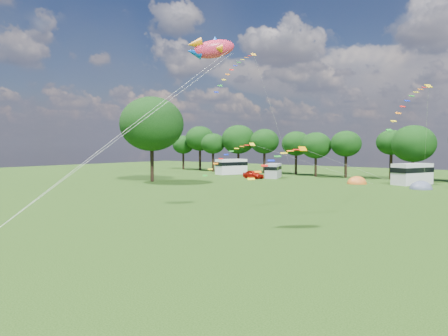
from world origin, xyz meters
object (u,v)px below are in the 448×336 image
Objects in this scene: car_a at (253,174)px; tent_greyblue at (421,189)px; fish_kite at (210,49)px; campervan_a at (231,166)px; big_tree at (152,124)px; campervan_c at (412,173)px; campervan_b at (273,170)px; tent_orange at (357,184)px.

tent_greyblue is (27.20, -1.11, -0.68)m from car_a.
campervan_a is at bearing 75.53° from fish_kite.
campervan_c is at bearing 30.25° from big_tree.
big_tree reaches higher than tent_greyblue.
fish_kite is (21.01, -36.63, 12.19)m from car_a.
car_a is 43.95m from fish_kite.
car_a is at bearing 177.66° from tent_greyblue.
campervan_b is 22.57m from campervan_c.
tent_orange is 9.72m from tent_greyblue.
fish_kite reaches higher than car_a.
campervan_a reaches higher than tent_greyblue.
campervan_c is (33.79, -1.14, 0.06)m from campervan_a.
campervan_b reaches higher than car_a.
campervan_b is 1.74× the size of tent_greyblue.
campervan_c is (33.70, 19.65, -7.38)m from big_tree.
tent_greyblue is (2.72, -6.06, -1.62)m from campervan_c.
fish_kite is (19.04, -39.90, 11.56)m from campervan_b.
campervan_c is (22.51, 1.67, 0.31)m from campervan_b.
campervan_b reaches higher than tent_orange.
campervan_b is 0.81× the size of campervan_c.
tent_orange is 40.03m from fish_kite.
fish_kite reaches higher than tent_orange.
campervan_b is at bearing -16.69° from car_a.
tent_orange is at bearing 30.44° from big_tree.
campervan_c reaches higher than car_a.
fish_kite is (30.32, -42.71, 11.31)m from campervan_a.
campervan_c reaches higher than tent_orange.
big_tree is at bearing -149.56° from tent_orange.
campervan_a is at bearing 54.51° from campervan_b.
car_a is 27.23m from tent_greyblue.
campervan_c is (24.48, 4.95, 0.94)m from car_a.
campervan_a is at bearing 110.33° from campervan_c.
fish_kite reaches higher than tent_greyblue.
campervan_b is 45.70m from fish_kite.
tent_greyblue is at bearing -13.34° from tent_orange.
tent_greyblue is 0.90× the size of fish_kite.
tent_orange is at bearing -119.28° from campervan_b.
car_a is at bearing -176.35° from tent_orange.
tent_orange is 1.01× the size of tent_greyblue.
tent_greyblue is (36.41, 13.60, -9.00)m from big_tree.
big_tree is 1.96× the size of campervan_c.
campervan_a reaches higher than tent_orange.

